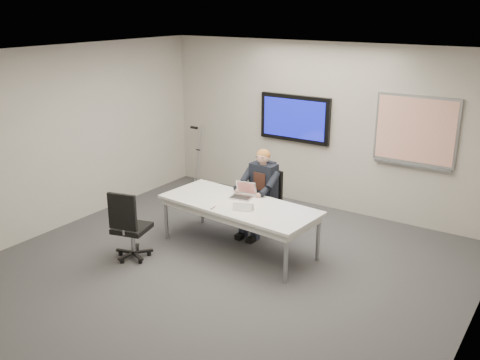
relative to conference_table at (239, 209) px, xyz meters
The scene contains 15 objects.
floor 0.99m from the conference_table, 75.92° to the right, with size 6.00×6.00×0.02m, color #363638.
ceiling 2.31m from the conference_table, 75.92° to the right, with size 6.00×6.00×0.02m, color white.
wall_back 2.39m from the conference_table, 85.21° to the left, with size 6.00×0.02×2.80m, color #A6A196.
wall_left 3.01m from the conference_table, 165.05° to the right, with size 0.02×6.00×2.80m, color #A6A196.
wall_right 3.37m from the conference_table, 13.25° to the right, with size 0.02×6.00×2.80m, color #A6A196.
conference_table is the anchor object (origin of this frame).
tv_display 2.38m from the conference_table, 98.08° to the left, with size 1.30×0.09×0.80m.
whiteboard 2.96m from the conference_table, 51.92° to the left, with size 1.25×0.08×1.10m.
office_chair_far 0.93m from the conference_table, 94.68° to the left, with size 0.53×0.53×0.94m.
office_chair_near 1.55m from the conference_table, 134.37° to the right, with size 0.59×0.59×1.01m.
seated_person 0.64m from the conference_table, 97.22° to the left, with size 0.42×0.71×1.30m.
crutch 3.07m from the conference_table, 138.32° to the left, with size 0.16×0.33×1.20m, color #A6A8AE, non-canonical shape.
laptop 0.30m from the conference_table, 109.58° to the left, with size 0.34×0.33×0.22m.
name_tent 0.31m from the conference_table, 44.17° to the right, with size 0.26×0.07×0.10m, color white, non-canonical shape.
pen 0.41m from the conference_table, 118.06° to the right, with size 0.01×0.01×0.13m, color black.
Camera 1 is at (3.71, -5.09, 3.38)m, focal length 40.00 mm.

